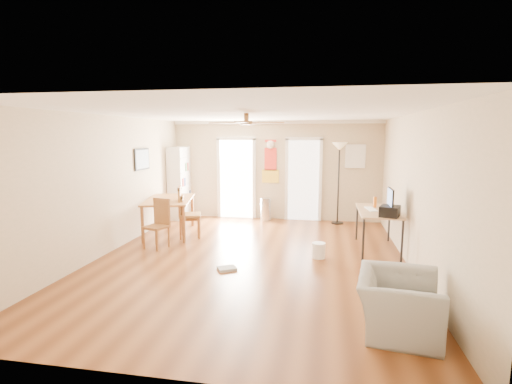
% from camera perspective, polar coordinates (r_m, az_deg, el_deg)
% --- Properties ---
extents(floor, '(7.00, 7.00, 0.00)m').
position_cam_1_polar(floor, '(7.04, -0.87, -10.02)').
color(floor, brown).
rests_on(floor, ground).
extents(ceiling, '(5.50, 7.00, 0.00)m').
position_cam_1_polar(ceiling, '(6.68, -0.92, 11.63)').
color(ceiling, silver).
rests_on(ceiling, floor).
extents(wall_back, '(5.50, 0.04, 2.60)m').
position_cam_1_polar(wall_back, '(10.17, 2.88, 3.21)').
color(wall_back, beige).
rests_on(wall_back, floor).
extents(wall_front, '(5.50, 0.04, 2.60)m').
position_cam_1_polar(wall_front, '(3.44, -12.21, -7.47)').
color(wall_front, beige).
rests_on(wall_front, floor).
extents(wall_left, '(0.04, 7.00, 2.60)m').
position_cam_1_polar(wall_left, '(7.75, -21.29, 0.98)').
color(wall_left, beige).
rests_on(wall_left, floor).
extents(wall_right, '(0.04, 7.00, 2.60)m').
position_cam_1_polar(wall_right, '(6.78, 22.57, -0.08)').
color(wall_right, beige).
rests_on(wall_right, floor).
extents(crown_molding, '(5.50, 7.00, 0.08)m').
position_cam_1_polar(crown_molding, '(6.68, -0.92, 11.28)').
color(crown_molding, white).
rests_on(crown_molding, wall_back).
extents(kitchen_doorway, '(0.90, 0.10, 2.10)m').
position_cam_1_polar(kitchen_doorway, '(10.37, -2.91, 1.92)').
color(kitchen_doorway, white).
rests_on(kitchen_doorway, wall_back).
extents(bathroom_doorway, '(0.80, 0.10, 2.10)m').
position_cam_1_polar(bathroom_doorway, '(10.12, 7.07, 1.70)').
color(bathroom_doorway, white).
rests_on(bathroom_doorway, wall_back).
extents(wall_decal, '(0.46, 0.03, 1.10)m').
position_cam_1_polar(wall_decal, '(10.15, 2.17, 4.62)').
color(wall_decal, red).
rests_on(wall_decal, wall_back).
extents(ac_grille, '(0.50, 0.04, 0.60)m').
position_cam_1_polar(ac_grille, '(10.07, 14.57, 5.17)').
color(ac_grille, white).
rests_on(ac_grille, wall_back).
extents(framed_poster, '(0.04, 0.66, 0.48)m').
position_cam_1_polar(framed_poster, '(8.92, -16.62, 4.70)').
color(framed_poster, black).
rests_on(framed_poster, wall_left).
extents(ceiling_fan, '(1.24, 1.24, 0.20)m').
position_cam_1_polar(ceiling_fan, '(6.38, -1.44, 10.25)').
color(ceiling_fan, '#593819').
rests_on(ceiling_fan, ceiling).
extents(bookshelf, '(0.52, 0.91, 1.92)m').
position_cam_1_polar(bookshelf, '(10.50, -11.26, 1.35)').
color(bookshelf, silver).
rests_on(bookshelf, floor).
extents(dining_table, '(1.30, 1.79, 0.81)m').
position_cam_1_polar(dining_table, '(8.92, -12.73, -3.56)').
color(dining_table, brown).
rests_on(dining_table, floor).
extents(dining_chair_right_a, '(0.48, 0.48, 0.92)m').
position_cam_1_polar(dining_chair_right_a, '(8.60, -9.67, -3.53)').
color(dining_chair_right_a, olive).
rests_on(dining_chair_right_a, floor).
extents(dining_chair_right_b, '(0.58, 0.58, 1.12)m').
position_cam_1_polar(dining_chair_right_b, '(8.53, -9.81, -2.96)').
color(dining_chair_right_b, olive).
rests_on(dining_chair_right_b, floor).
extents(dining_chair_near, '(0.50, 0.50, 0.97)m').
position_cam_1_polar(dining_chair_near, '(7.85, -14.66, -4.65)').
color(dining_chair_near, olive).
rests_on(dining_chair_near, floor).
extents(trash_can, '(0.31, 0.31, 0.60)m').
position_cam_1_polar(trash_can, '(10.08, 1.43, -2.58)').
color(trash_can, silver).
rests_on(trash_can, floor).
extents(torchiere_lamp, '(0.46, 0.46, 2.05)m').
position_cam_1_polar(torchiere_lamp, '(9.83, 12.17, 1.24)').
color(torchiere_lamp, black).
rests_on(torchiere_lamp, floor).
extents(computer_desk, '(0.74, 1.48, 0.79)m').
position_cam_1_polar(computer_desk, '(7.86, 17.61, -5.44)').
color(computer_desk, tan).
rests_on(computer_desk, floor).
extents(imac, '(0.12, 0.53, 0.49)m').
position_cam_1_polar(imac, '(7.31, 19.38, -1.40)').
color(imac, black).
rests_on(imac, computer_desk).
extents(keyboard, '(0.22, 0.47, 0.02)m').
position_cam_1_polar(keyboard, '(7.81, 16.75, -2.44)').
color(keyboard, white).
rests_on(keyboard, computer_desk).
extents(printer, '(0.42, 0.45, 0.19)m').
position_cam_1_polar(printer, '(7.24, 19.29, -2.71)').
color(printer, black).
rests_on(printer, computer_desk).
extents(orange_bottle, '(0.07, 0.07, 0.21)m').
position_cam_1_polar(orange_bottle, '(8.05, 17.28, -1.44)').
color(orange_bottle, orange).
rests_on(orange_bottle, computer_desk).
extents(wastebasket_a, '(0.28, 0.28, 0.28)m').
position_cam_1_polar(wastebasket_a, '(7.18, 9.30, -8.56)').
color(wastebasket_a, white).
rests_on(wastebasket_a, floor).
extents(floor_cloth, '(0.37, 0.35, 0.04)m').
position_cam_1_polar(floor_cloth, '(6.55, -4.34, -11.29)').
color(floor_cloth, '#9C9D97').
rests_on(floor_cloth, floor).
extents(armchair, '(1.03, 1.14, 0.66)m').
position_cam_1_polar(armchair, '(4.82, 20.42, -15.31)').
color(armchair, gray).
rests_on(armchair, floor).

